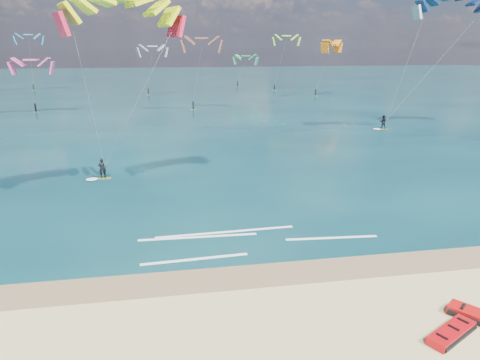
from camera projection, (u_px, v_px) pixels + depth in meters
name	position (u px, v px, depth m)	size (l,w,h in m)	color
ground	(202.00, 131.00, 55.65)	(320.00, 320.00, 0.00)	tan
wet_sand_strip	(262.00, 274.00, 20.85)	(320.00, 2.40, 0.01)	brown
sea	(184.00, 86.00, 115.83)	(320.00, 200.00, 0.04)	#092935
packed_kite_left	(451.00, 337.00, 16.40)	(2.61, 1.06, 0.39)	red
kitesurfer_main	(110.00, 90.00, 30.31)	(9.91, 9.21, 14.90)	gold
kitesurfer_far	(418.00, 58.00, 51.77)	(12.18, 6.88, 17.70)	#BAD01F
shoreline_foam	(234.00, 240.00, 24.43)	(13.73, 3.64, 0.01)	white
distant_kites	(189.00, 71.00, 88.50)	(69.84, 43.82, 12.86)	orange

